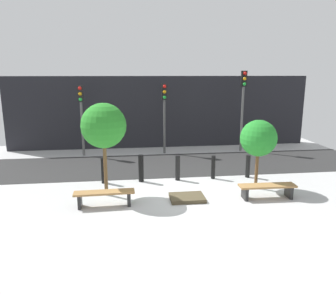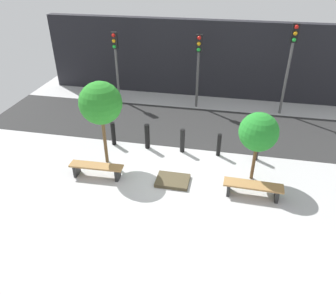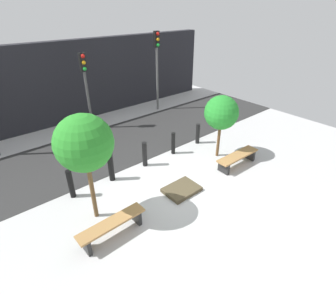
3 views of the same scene
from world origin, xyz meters
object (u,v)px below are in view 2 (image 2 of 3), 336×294
at_px(tree_behind_left_bench, 101,103).
at_px(traffic_light_west, 116,54).
at_px(bollard_left, 147,136).
at_px(traffic_light_mid_east, 291,54).
at_px(bench_right, 253,187).
at_px(traffic_light_mid_west, 198,58).
at_px(bollard_right, 219,145).
at_px(tree_behind_right_bench, 259,132).
at_px(bollard_far_left, 113,134).
at_px(bench_left, 97,168).
at_px(bollard_center, 182,141).
at_px(bollard_far_right, 257,149).
at_px(planter_bed, 173,181).

xyz_separation_m(tree_behind_left_bench, traffic_light_west, (-1.41, 5.57, 0.03)).
distance_m(bollard_left, traffic_light_mid_east, 7.28).
height_order(bench_right, traffic_light_mid_west, traffic_light_mid_west).
bearing_deg(bollard_right, bench_right, -60.95).
distance_m(tree_behind_right_bench, bollard_far_left, 5.66).
xyz_separation_m(bench_left, bollard_center, (2.60, 2.19, 0.14)).
xyz_separation_m(bench_right, bollard_far_right, (0.17, 2.19, 0.11)).
distance_m(bollard_left, traffic_light_west, 5.38).
distance_m(planter_bed, bollard_right, 2.46).
height_order(bench_left, bollard_center, bollard_center).
bearing_deg(planter_bed, traffic_light_mid_west, 90.00).
bearing_deg(traffic_light_west, bollard_far_left, -73.92).
distance_m(tree_behind_left_bench, bollard_far_right, 5.82).
xyz_separation_m(tree_behind_right_bench, traffic_light_mid_east, (1.41, 5.57, 1.01)).
bearing_deg(bollard_center, tree_behind_left_bench, -154.38).
relative_size(bench_right, traffic_light_mid_west, 0.53).
distance_m(bench_left, bench_right, 5.20).
height_order(tree_behind_right_bench, bollard_center, tree_behind_right_bench).
distance_m(bench_left, planter_bed, 2.62).
distance_m(planter_bed, bollard_center, 2.04).
bearing_deg(bench_right, bollard_center, 141.46).
bearing_deg(traffic_light_west, bollard_left, -58.68).
distance_m(planter_bed, bollard_far_left, 3.43).
distance_m(bench_left, bollard_center, 3.40).
distance_m(bench_right, bollard_far_right, 2.20).
relative_size(tree_behind_left_bench, bollard_far_right, 3.47).
bearing_deg(planter_bed, traffic_light_mid_east, 57.57).
height_order(bollard_center, bollard_right, bollard_center).
bearing_deg(bollard_far_left, bollard_left, 0.00).
relative_size(bench_left, bollard_right, 2.04).
relative_size(bollard_center, traffic_light_west, 0.28).
height_order(bench_left, planter_bed, bench_left).
bearing_deg(bollard_far_right, traffic_light_mid_west, 122.63).
xyz_separation_m(bollard_right, traffic_light_west, (-5.39, 4.32, 1.91)).
relative_size(bollard_left, traffic_light_west, 0.30).
bearing_deg(traffic_light_mid_east, bench_left, -135.43).
distance_m(bench_right, bollard_center, 3.40).
bearing_deg(bench_left, traffic_light_mid_west, 66.64).
distance_m(bench_left, traffic_light_mid_west, 7.31).
height_order(bollard_far_right, traffic_light_mid_east, traffic_light_mid_east).
distance_m(bench_right, tree_behind_right_bench, 1.75).
bearing_deg(bollard_far_left, bollard_right, 0.00).
distance_m(bollard_far_left, traffic_light_west, 4.88).
height_order(tree_behind_right_bench, bollard_right, tree_behind_right_bench).
relative_size(bench_right, bollard_center, 1.93).
distance_m(bollard_far_left, bollard_center, 2.77).
relative_size(bollard_left, traffic_light_mid_west, 0.29).
bearing_deg(tree_behind_left_bench, bollard_center, 25.62).
bearing_deg(tree_behind_left_bench, bench_left, -90.00).
relative_size(bollard_far_left, bollard_left, 0.93).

